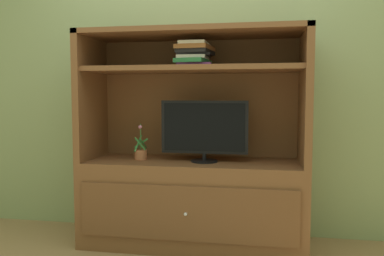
% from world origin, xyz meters
% --- Properties ---
extents(painted_rear_wall, '(6.00, 0.10, 2.80)m').
position_xyz_m(painted_rear_wall, '(0.00, 0.75, 1.40)').
color(painted_rear_wall, '#8C9E6B').
rests_on(painted_rear_wall, ground_plane).
extents(media_console, '(1.65, 0.59, 1.59)m').
position_xyz_m(media_console, '(0.00, 0.41, 0.50)').
color(media_console, brown).
rests_on(media_console, ground_plane).
extents(tv_monitor, '(0.64, 0.20, 0.45)m').
position_xyz_m(tv_monitor, '(0.09, 0.37, 0.88)').
color(tv_monitor, black).
rests_on(tv_monitor, media_console).
extents(potted_plant, '(0.11, 0.11, 0.27)m').
position_xyz_m(potted_plant, '(-0.40, 0.39, 0.68)').
color(potted_plant, '#B26642').
rests_on(potted_plant, media_console).
extents(magazine_stack, '(0.27, 0.34, 0.17)m').
position_xyz_m(magazine_stack, '(0.01, 0.40, 1.42)').
color(magazine_stack, purple).
rests_on(magazine_stack, media_console).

